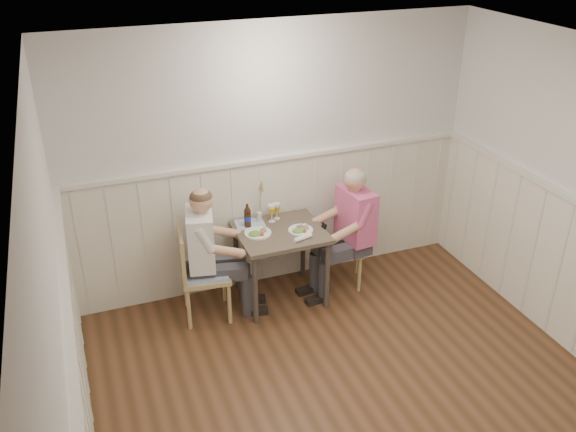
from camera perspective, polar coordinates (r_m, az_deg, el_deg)
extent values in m
plane|color=#462D19|center=(4.83, 8.35, -19.04)|extent=(4.50, 4.50, 0.00)
cube|color=silver|center=(5.82, -1.32, 5.33)|extent=(4.00, 0.04, 2.60)
cube|color=silver|center=(3.59, -20.13, -11.93)|extent=(0.04, 4.50, 2.60)
cube|color=white|center=(3.48, 11.25, 12.11)|extent=(4.00, 4.50, 0.02)
cube|color=beige|center=(6.08, -1.21, -0.41)|extent=(3.98, 0.03, 1.30)
cube|color=silver|center=(5.79, -1.22, 5.42)|extent=(3.98, 0.06, 0.04)
cube|color=silver|center=(3.57, -19.69, -11.61)|extent=(0.06, 4.48, 0.04)
cube|color=#4B4538|center=(5.69, -0.71, -1.56)|extent=(0.81, 0.70, 0.04)
cylinder|color=#3F3833|center=(5.55, -3.08, -6.98)|extent=(0.05, 0.05, 0.71)
cylinder|color=#3F3833|center=(6.03, -4.84, -3.97)|extent=(0.05, 0.05, 0.71)
cylinder|color=#3F3833|center=(5.76, 3.67, -5.57)|extent=(0.05, 0.05, 0.71)
cylinder|color=#3F3833|center=(6.23, 1.42, -2.79)|extent=(0.05, 0.05, 0.71)
cube|color=tan|center=(6.13, 5.11, -3.00)|extent=(0.50, 0.50, 0.04)
cube|color=#5C80BA|center=(6.11, 5.13, -2.73)|extent=(0.45, 0.45, 0.03)
cube|color=tan|center=(6.03, 6.87, -1.18)|extent=(0.17, 0.37, 0.41)
cylinder|color=tan|center=(6.11, 6.70, -5.48)|extent=(0.03, 0.03, 0.38)
cylinder|color=tan|center=(6.08, 3.56, -5.48)|extent=(0.03, 0.03, 0.38)
cylinder|color=tan|center=(6.39, 6.43, -3.87)|extent=(0.03, 0.03, 0.38)
cylinder|color=tan|center=(6.36, 3.44, -3.86)|extent=(0.03, 0.03, 0.38)
cube|color=tan|center=(5.65, -7.72, -5.45)|extent=(0.48, 0.48, 0.04)
cube|color=#5C80BA|center=(5.64, -7.75, -5.14)|extent=(0.44, 0.44, 0.03)
cube|color=tan|center=(5.52, -9.89, -3.51)|extent=(0.09, 0.43, 0.45)
cylinder|color=tan|center=(5.93, -9.56, -6.58)|extent=(0.04, 0.04, 0.42)
cylinder|color=tan|center=(5.95, -6.01, -6.19)|extent=(0.04, 0.04, 0.42)
cylinder|color=tan|center=(5.62, -9.26, -8.62)|extent=(0.04, 0.04, 0.42)
cylinder|color=tan|center=(5.64, -5.50, -8.20)|extent=(0.04, 0.04, 0.42)
cube|color=#3F3F47|center=(6.17, 5.94, -4.82)|extent=(0.46, 0.43, 0.43)
cube|color=#3F3F47|center=(5.94, 4.51, -3.05)|extent=(0.44, 0.39, 0.12)
cube|color=#DF5980|center=(5.88, 6.21, 0.08)|extent=(0.28, 0.44, 0.52)
sphere|color=tan|center=(5.71, 6.40, 3.45)|extent=(0.21, 0.21, 0.21)
sphere|color=#A5A5A0|center=(5.70, 6.41, 3.71)|extent=(0.20, 0.20, 0.20)
cube|color=black|center=(5.71, 3.32, -0.59)|extent=(0.02, 0.07, 0.12)
cube|color=#3F3F47|center=(5.80, -7.61, -7.20)|extent=(0.49, 0.46, 0.43)
cube|color=#3F3F47|center=(5.65, -5.84, -4.78)|extent=(0.46, 0.42, 0.12)
cube|color=white|center=(5.49, -7.98, -2.09)|extent=(0.31, 0.46, 0.52)
sphere|color=tan|center=(5.32, -8.24, 1.45)|extent=(0.21, 0.21, 0.21)
sphere|color=#4C3828|center=(5.31, -8.26, 1.73)|extent=(0.20, 0.20, 0.20)
cylinder|color=white|center=(5.67, 1.19, -1.33)|extent=(0.23, 0.23, 0.02)
ellipsoid|color=#3F722D|center=(5.63, 0.96, -1.25)|extent=(0.11, 0.10, 0.04)
sphere|color=tan|center=(5.69, 1.65, -1.00)|extent=(0.03, 0.03, 0.03)
cube|color=#804A4F|center=(5.72, 1.16, -0.96)|extent=(0.07, 0.04, 0.01)
cylinder|color=white|center=(5.73, 1.60, -0.81)|extent=(0.05, 0.05, 0.03)
cylinder|color=white|center=(5.63, -2.84, -1.61)|extent=(0.25, 0.25, 0.02)
ellipsoid|color=#3F722D|center=(5.58, -3.12, -1.52)|extent=(0.12, 0.10, 0.05)
sphere|color=tan|center=(5.64, -2.34, -1.25)|extent=(0.03, 0.03, 0.03)
cylinder|color=silver|center=(5.89, -1.05, -0.23)|extent=(0.06, 0.06, 0.01)
cylinder|color=silver|center=(5.88, -1.05, 0.10)|extent=(0.01, 0.01, 0.07)
cone|color=gold|center=(5.85, -1.06, 0.66)|extent=(0.07, 0.07, 0.06)
cylinder|color=silver|center=(5.83, -1.06, 1.06)|extent=(0.07, 0.07, 0.03)
cylinder|color=silver|center=(5.84, -1.52, -0.49)|extent=(0.06, 0.06, 0.01)
cylinder|color=silver|center=(5.82, -1.53, -0.13)|extent=(0.01, 0.01, 0.08)
cone|color=gold|center=(5.79, -1.54, 0.47)|extent=(0.07, 0.07, 0.07)
cylinder|color=silver|center=(5.77, -1.54, 0.91)|extent=(0.07, 0.07, 0.03)
cylinder|color=black|center=(5.72, -3.80, -0.24)|extent=(0.06, 0.06, 0.17)
cone|color=black|center=(5.67, -3.84, 0.71)|extent=(0.06, 0.06, 0.04)
cylinder|color=black|center=(5.66, -3.85, 0.98)|extent=(0.03, 0.03, 0.03)
cylinder|color=#182D9C|center=(5.72, -3.80, -0.20)|extent=(0.07, 0.07, 0.05)
cylinder|color=white|center=(5.52, 1.41, -2.05)|extent=(0.19, 0.08, 0.04)
cylinder|color=silver|center=(5.84, -2.70, -0.08)|extent=(0.05, 0.05, 0.09)
cylinder|color=tan|center=(5.76, -2.74, 1.34)|extent=(0.03, 0.03, 0.30)
cone|color=tan|center=(5.69, -2.78, 3.00)|extent=(0.04, 0.04, 0.10)
cube|color=#5C80BA|center=(5.81, -3.57, -0.74)|extent=(0.29, 0.25, 0.01)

